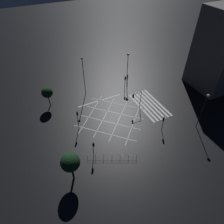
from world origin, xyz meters
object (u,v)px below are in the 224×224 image
object	(u,v)px
traffic_light_se_main	(125,80)
traffic_light_nw_cross	(93,147)
traffic_light_sw_cross	(163,121)
traffic_light_median_south	(137,97)
street_lamp_east	(83,69)
traffic_light_median_north	(78,117)
street_lamp_west	(128,61)
street_lamp_far	(205,104)
traffic_light_se_cross	(127,79)
street_tree_near	(47,92)
street_tree_far	(70,162)

from	to	relation	value
traffic_light_se_main	traffic_light_nw_cross	distance (m)	20.87
traffic_light_se_main	traffic_light_sw_cross	size ratio (longest dim) A/B	1.12
traffic_light_median_south	street_lamp_east	world-z (taller)	street_lamp_east
traffic_light_nw_cross	traffic_light_median_south	xyz separation A→B (m)	(7.69, -13.13, 0.70)
traffic_light_median_north	street_lamp_west	xyz separation A→B (m)	(10.79, -16.99, 2.77)
street_lamp_far	street_lamp_west	bearing A→B (deg)	12.15
traffic_light_se_cross	traffic_light_median_north	bearing A→B (deg)	26.18
traffic_light_se_main	traffic_light_se_cross	size ratio (longest dim) A/B	0.91
traffic_light_se_main	street_lamp_far	bearing A→B (deg)	21.28
traffic_light_se_cross	traffic_light_median_south	size ratio (longest dim) A/B	0.97
street_lamp_west	street_tree_near	bearing A→B (deg)	93.03
street_lamp_east	street_tree_far	size ratio (longest dim) A/B	1.66
traffic_light_se_main	street_tree_near	distance (m)	18.28
street_tree_near	traffic_light_median_north	bearing A→B (deg)	-160.05
traffic_light_se_main	street_lamp_east	distance (m)	10.49
street_lamp_west	street_tree_near	distance (m)	20.67
traffic_light_median_north	street_lamp_west	bearing A→B (deg)	32.42
traffic_light_nw_cross	street_lamp_far	world-z (taller)	street_lamp_far
traffic_light_nw_cross	street_tree_far	world-z (taller)	street_tree_far
traffic_light_sw_cross	street_tree_far	xyz separation A→B (m)	(-2.38, 18.93, 1.79)
street_lamp_far	street_tree_far	distance (m)	25.93
street_tree_far	street_tree_near	bearing A→B (deg)	-2.62
street_lamp_east	street_tree_far	distance (m)	22.80
traffic_light_sw_cross	street_lamp_west	size ratio (longest dim) A/B	0.44
traffic_light_se_main	street_lamp_west	world-z (taller)	street_lamp_west
traffic_light_median_south	traffic_light_median_north	distance (m)	13.29
traffic_light_se_cross	traffic_light_median_south	world-z (taller)	traffic_light_median_south
street_lamp_east	street_lamp_far	size ratio (longest dim) A/B	1.19
traffic_light_se_main	street_tree_far	bearing A→B (deg)	-47.26
traffic_light_median_north	street_lamp_east	world-z (taller)	street_lamp_east
traffic_light_sw_cross	traffic_light_median_south	world-z (taller)	traffic_light_median_south
traffic_light_se_cross	traffic_light_median_north	world-z (taller)	traffic_light_median_north
traffic_light_nw_cross	street_tree_far	bearing A→B (deg)	-150.95
street_lamp_east	street_tree_far	bearing A→B (deg)	154.62
traffic_light_median_north	street_lamp_east	bearing A→B (deg)	63.20
street_tree_near	street_tree_far	xyz separation A→B (m)	(-19.70, 0.90, 0.61)
traffic_light_median_north	street_lamp_far	xyz separation A→B (m)	(-9.97, -21.46, 2.68)
traffic_light_nw_cross	street_tree_near	size ratio (longest dim) A/B	0.71
street_tree_near	street_lamp_west	bearing A→B (deg)	-86.97
traffic_light_se_main	traffic_light_se_cross	distance (m)	0.57
traffic_light_median_south	street_lamp_west	distance (m)	11.52
street_lamp_far	traffic_light_median_north	bearing A→B (deg)	65.07
traffic_light_se_cross	street_lamp_far	bearing A→B (deg)	110.10
traffic_light_median_south	street_lamp_far	bearing A→B (deg)	128.68
traffic_light_sw_cross	traffic_light_median_south	distance (m)	7.97
traffic_light_sw_cross	street_tree_far	distance (m)	19.16
street_lamp_far	street_lamp_east	bearing A→B (deg)	38.30
traffic_light_sw_cross	traffic_light_median_north	bearing A→B (deg)	-27.71
traffic_light_median_south	traffic_light_sw_cross	bearing A→B (deg)	98.80
street_lamp_west	street_lamp_far	size ratio (longest dim) A/B	0.98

